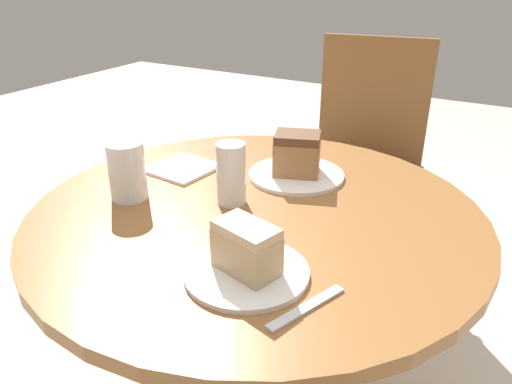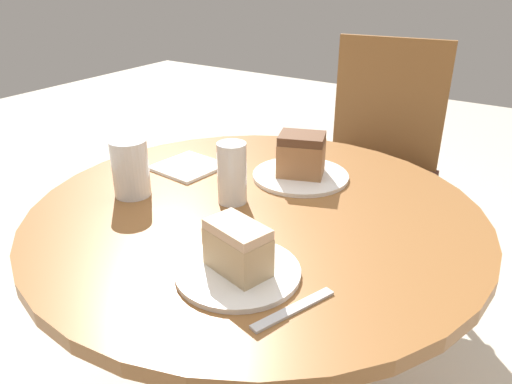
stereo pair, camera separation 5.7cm
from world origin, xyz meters
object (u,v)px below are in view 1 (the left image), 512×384
(cake_slice_far, at_px, (296,153))
(glass_water, at_px, (127,174))
(plate_near, at_px, (247,272))
(plate_far, at_px, (295,174))
(glass_lemonade, at_px, (231,178))
(chair, at_px, (364,162))
(cake_slice_near, at_px, (246,248))

(cake_slice_far, xyz_separation_m, glass_water, (-0.28, -0.30, -0.00))
(cake_slice_far, bearing_deg, plate_near, -75.01)
(plate_far, distance_m, glass_lemonade, 0.22)
(chair, xyz_separation_m, glass_water, (-0.24, -1.00, 0.27))
(plate_near, xyz_separation_m, cake_slice_far, (-0.12, 0.43, 0.06))
(cake_slice_near, xyz_separation_m, glass_lemonade, (-0.18, 0.23, 0.01))
(plate_near, height_order, cake_slice_near, cake_slice_near)
(plate_far, distance_m, glass_water, 0.41)
(plate_near, bearing_deg, cake_slice_near, 104.04)
(chair, relative_size, plate_near, 4.31)
(cake_slice_near, bearing_deg, plate_far, 104.99)
(plate_far, relative_size, cake_slice_far, 1.79)
(glass_water, bearing_deg, glass_lemonade, 24.34)
(plate_near, bearing_deg, plate_far, 104.99)
(plate_near, bearing_deg, glass_lemonade, 127.77)
(plate_near, bearing_deg, glass_water, 161.64)
(chair, distance_m, cake_slice_near, 1.17)
(glass_lemonade, relative_size, glass_water, 1.05)
(chair, bearing_deg, plate_far, -96.05)
(plate_far, xyz_separation_m, cake_slice_near, (0.12, -0.43, 0.05))
(cake_slice_far, relative_size, glass_water, 1.00)
(plate_far, bearing_deg, chair, 93.21)
(chair, height_order, glass_lemonade, chair)
(chair, relative_size, glass_lemonade, 6.78)
(cake_slice_near, xyz_separation_m, cake_slice_far, (-0.12, 0.43, 0.01))
(cake_slice_near, bearing_deg, chair, 97.78)
(cake_slice_near, height_order, cake_slice_far, cake_slice_far)
(glass_water, bearing_deg, cake_slice_near, -18.36)
(cake_slice_far, distance_m, glass_lemonade, 0.21)
(plate_near, xyz_separation_m, plate_far, (-0.12, 0.43, 0.00))
(plate_near, distance_m, cake_slice_far, 0.45)
(plate_far, height_order, glass_lemonade, glass_lemonade)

